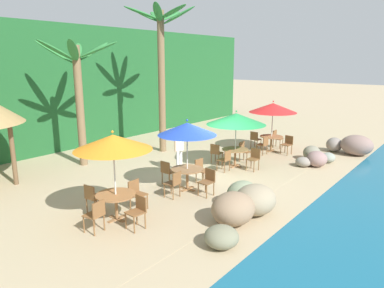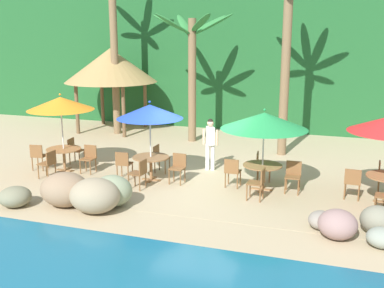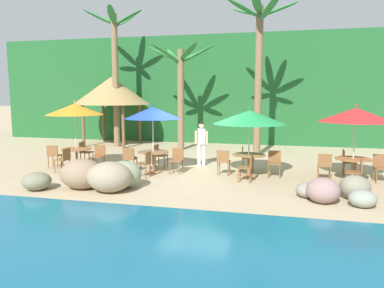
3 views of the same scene
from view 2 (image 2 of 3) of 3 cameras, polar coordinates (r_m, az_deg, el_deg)
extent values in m
plane|color=tan|center=(13.80, 1.09, -4.83)|extent=(120.00, 120.00, 0.00)
cube|color=tan|center=(13.80, 1.09, -4.81)|extent=(18.00, 5.20, 0.01)
cube|color=#1E5628|center=(21.89, 8.19, 9.94)|extent=(28.00, 2.40, 6.00)
ellipsoid|color=#77755B|center=(12.77, -21.03, -6.10)|extent=(0.83, 0.83, 0.52)
ellipsoid|color=gray|center=(11.07, 15.65, -9.04)|extent=(0.58, 0.64, 0.41)
ellipsoid|color=gray|center=(12.11, -9.80, -5.71)|extent=(1.04, 0.94, 0.81)
ellipsoid|color=gray|center=(10.56, 22.51, -10.65)|extent=(0.67, 0.60, 0.43)
ellipsoid|color=gray|center=(10.62, 17.55, -9.44)|extent=(0.85, 0.83, 0.65)
ellipsoid|color=gray|center=(11.16, 22.03, -8.71)|extent=(0.79, 0.74, 0.65)
ellipsoid|color=gray|center=(11.76, -11.90, -6.25)|extent=(1.28, 1.14, 0.87)
ellipsoid|color=#8E7257|center=(12.35, -15.44, -5.43)|extent=(1.28, 1.12, 0.89)
cylinder|color=silver|center=(15.26, -15.68, 0.95)|extent=(0.04, 0.04, 2.30)
cone|color=orange|center=(15.07, -15.93, 4.85)|extent=(2.09, 2.09, 0.41)
sphere|color=orange|center=(15.03, -16.00, 5.91)|extent=(0.07, 0.07, 0.07)
cube|color=olive|center=(15.54, -15.41, -3.14)|extent=(0.60, 0.12, 0.03)
cube|color=olive|center=(15.54, -15.41, -3.14)|extent=(0.12, 0.60, 0.03)
cylinder|color=olive|center=(15.44, -15.49, -1.88)|extent=(0.09, 0.09, 0.71)
cylinder|color=olive|center=(15.35, -15.57, -0.60)|extent=(1.10, 1.10, 0.03)
cylinder|color=brown|center=(14.81, -12.45, -2.94)|extent=(0.04, 0.04, 0.45)
cylinder|color=brown|center=(14.99, -13.64, -2.81)|extent=(0.04, 0.04, 0.45)
cylinder|color=brown|center=(15.11, -11.79, -2.57)|extent=(0.04, 0.04, 0.45)
cylinder|color=brown|center=(15.28, -12.97, -2.45)|extent=(0.04, 0.04, 0.45)
cube|color=brown|center=(14.98, -12.76, -1.81)|extent=(0.43, 0.43, 0.03)
cube|color=brown|center=(15.10, -12.43, -0.91)|extent=(0.42, 0.04, 0.42)
cylinder|color=brown|center=(16.27, -13.16, -1.48)|extent=(0.04, 0.04, 0.45)
cylinder|color=brown|center=(15.96, -13.74, -1.81)|extent=(0.04, 0.04, 0.45)
cylinder|color=brown|center=(16.43, -14.28, -1.40)|extent=(0.04, 0.04, 0.45)
cylinder|color=brown|center=(16.13, -14.86, -1.72)|extent=(0.04, 0.04, 0.45)
cube|color=brown|center=(16.14, -14.06, -0.78)|extent=(0.45, 0.45, 0.03)
cube|color=brown|center=(16.18, -14.72, -0.06)|extent=(0.07, 0.42, 0.42)
cylinder|color=brown|center=(16.09, -18.51, -2.01)|extent=(0.04, 0.04, 0.45)
cylinder|color=brown|center=(15.92, -17.38, -2.08)|extent=(0.04, 0.04, 0.45)
cylinder|color=brown|center=(15.79, -19.11, -2.35)|extent=(0.04, 0.04, 0.45)
cylinder|color=brown|center=(15.62, -17.96, -2.43)|extent=(0.04, 0.04, 0.45)
cube|color=brown|center=(15.79, -18.31, -1.38)|extent=(0.48, 0.48, 0.03)
cube|color=brown|center=(15.57, -18.70, -0.87)|extent=(0.42, 0.10, 0.42)
cylinder|color=brown|center=(14.84, -18.45, -3.30)|extent=(0.04, 0.04, 0.45)
cylinder|color=brown|center=(15.10, -17.56, -2.95)|extent=(0.04, 0.04, 0.45)
cylinder|color=brown|center=(14.61, -17.40, -3.49)|extent=(0.04, 0.04, 0.45)
cylinder|color=brown|center=(14.87, -16.51, -3.13)|extent=(0.04, 0.04, 0.45)
cube|color=brown|center=(14.79, -17.55, -2.33)|extent=(0.45, 0.45, 0.03)
cube|color=brown|center=(14.61, -17.00, -1.68)|extent=(0.07, 0.42, 0.42)
cylinder|color=silver|center=(13.80, -5.15, -0.10)|extent=(0.04, 0.04, 2.21)
cone|color=blue|center=(13.60, -5.24, 4.02)|extent=(1.96, 1.96, 0.41)
sphere|color=blue|center=(13.55, -5.26, 5.21)|extent=(0.07, 0.07, 0.07)
cube|color=olive|center=(14.10, -5.05, -4.41)|extent=(0.60, 0.12, 0.03)
cube|color=olive|center=(14.10, -5.05, -4.41)|extent=(0.12, 0.60, 0.03)
cylinder|color=olive|center=(13.99, -5.08, -3.03)|extent=(0.09, 0.09, 0.71)
cylinder|color=olive|center=(13.90, -5.11, -1.63)|extent=(1.10, 1.10, 0.03)
cylinder|color=brown|center=(13.48, -1.45, -4.28)|extent=(0.04, 0.04, 0.45)
cylinder|color=brown|center=(13.61, -2.84, -4.11)|extent=(0.04, 0.04, 0.45)
cylinder|color=brown|center=(13.79, -0.89, -3.85)|extent=(0.04, 0.04, 0.45)
cylinder|color=brown|center=(13.92, -2.26, -3.69)|extent=(0.04, 0.04, 0.45)
cube|color=brown|center=(13.63, -1.87, -3.02)|extent=(0.44, 0.44, 0.03)
cube|color=brown|center=(13.75, -1.55, -2.02)|extent=(0.42, 0.05, 0.42)
cylinder|color=brown|center=(14.87, -2.79, -2.56)|extent=(0.04, 0.04, 0.45)
cylinder|color=brown|center=(14.55, -3.33, -2.93)|extent=(0.04, 0.04, 0.45)
cylinder|color=brown|center=(15.00, -4.06, -2.43)|extent=(0.04, 0.04, 0.45)
cylinder|color=brown|center=(14.69, -4.61, -2.79)|extent=(0.04, 0.04, 0.45)
cube|color=brown|center=(14.71, -3.71, -1.78)|extent=(0.43, 0.43, 0.03)
cube|color=brown|center=(14.74, -4.44, -0.98)|extent=(0.05, 0.42, 0.42)
cylinder|color=brown|center=(14.55, -8.68, -3.07)|extent=(0.04, 0.04, 0.45)
cylinder|color=brown|center=(14.42, -7.37, -3.18)|extent=(0.04, 0.04, 0.45)
cylinder|color=brown|center=(14.24, -9.23, -3.47)|extent=(0.04, 0.04, 0.45)
cylinder|color=brown|center=(14.10, -7.89, -3.59)|extent=(0.04, 0.04, 0.45)
cube|color=brown|center=(14.26, -8.33, -2.41)|extent=(0.45, 0.45, 0.03)
cube|color=brown|center=(14.03, -8.66, -1.86)|extent=(0.42, 0.07, 0.42)
cylinder|color=brown|center=(13.27, -7.84, -4.71)|extent=(0.04, 0.04, 0.45)
cylinder|color=brown|center=(13.56, -7.07, -4.27)|extent=(0.04, 0.04, 0.45)
cylinder|color=brown|center=(13.10, -6.49, -4.91)|extent=(0.04, 0.04, 0.45)
cylinder|color=brown|center=(13.39, -5.74, -4.47)|extent=(0.04, 0.04, 0.45)
cube|color=brown|center=(13.25, -6.81, -3.60)|extent=(0.45, 0.45, 0.03)
cube|color=brown|center=(13.10, -6.08, -2.90)|extent=(0.07, 0.42, 0.42)
cylinder|color=silver|center=(13.07, 8.76, -1.25)|extent=(0.04, 0.04, 2.10)
cone|color=#238E47|center=(12.86, 8.91, 2.85)|extent=(2.42, 2.42, 0.46)
sphere|color=#238E47|center=(12.80, 8.96, 4.20)|extent=(0.07, 0.07, 0.07)
cube|color=olive|center=(13.37, 8.60, -5.54)|extent=(0.60, 0.12, 0.03)
cube|color=olive|center=(13.37, 8.60, -5.54)|extent=(0.12, 0.60, 0.03)
cylinder|color=olive|center=(13.26, 8.65, -4.09)|extent=(0.09, 0.09, 0.71)
cylinder|color=olive|center=(13.15, 8.71, -2.62)|extent=(1.10, 1.10, 0.03)
cylinder|color=brown|center=(13.03, 12.99, -5.29)|extent=(0.04, 0.04, 0.45)
cylinder|color=brown|center=(13.05, 11.42, -5.17)|extent=(0.04, 0.04, 0.45)
cylinder|color=brown|center=(13.36, 13.12, -4.81)|extent=(0.04, 0.04, 0.45)
cylinder|color=brown|center=(13.39, 11.60, -4.69)|extent=(0.04, 0.04, 0.45)
cube|color=brown|center=(13.13, 12.34, -4.00)|extent=(0.42, 0.42, 0.03)
cube|color=brown|center=(13.27, 12.47, -2.94)|extent=(0.42, 0.04, 0.42)
cylinder|color=brown|center=(14.28, 9.61, -3.44)|extent=(0.04, 0.04, 0.45)
cylinder|color=brown|center=(13.93, 9.54, -3.87)|extent=(0.04, 0.04, 0.45)
cylinder|color=brown|center=(14.29, 8.18, -3.37)|extent=(0.04, 0.04, 0.45)
cylinder|color=brown|center=(13.95, 8.07, -3.79)|extent=(0.04, 0.04, 0.45)
cube|color=brown|center=(14.04, 8.88, -2.68)|extent=(0.46, 0.46, 0.03)
cube|color=brown|center=(14.00, 8.10, -1.87)|extent=(0.08, 0.42, 0.42)
cylinder|color=brown|center=(13.68, 4.53, -4.05)|extent=(0.04, 0.04, 0.45)
cylinder|color=brown|center=(13.60, 5.98, -4.19)|extent=(0.04, 0.04, 0.45)
cylinder|color=brown|center=(13.35, 4.14, -4.50)|extent=(0.04, 0.04, 0.45)
cylinder|color=brown|center=(13.27, 5.63, -4.65)|extent=(0.04, 0.04, 0.45)
cube|color=brown|center=(13.40, 5.09, -3.37)|extent=(0.43, 0.43, 0.03)
cube|color=brown|center=(13.16, 4.90, -2.80)|extent=(0.42, 0.04, 0.42)
cylinder|color=brown|center=(12.39, 6.79, -6.02)|extent=(0.04, 0.04, 0.45)
cylinder|color=brown|center=(12.72, 7.19, -5.51)|extent=(0.04, 0.04, 0.45)
cylinder|color=brown|center=(12.32, 8.41, -6.20)|extent=(0.04, 0.04, 0.45)
cylinder|color=brown|center=(12.65, 8.76, -5.68)|extent=(0.04, 0.04, 0.45)
cube|color=brown|center=(12.44, 7.82, -4.80)|extent=(0.44, 0.44, 0.03)
cube|color=brown|center=(12.34, 8.76, -4.04)|extent=(0.06, 0.42, 0.42)
cylinder|color=brown|center=(14.18, 22.05, -4.39)|extent=(0.04, 0.04, 0.45)
cylinder|color=brown|center=(13.84, 22.06, -4.83)|extent=(0.04, 0.04, 0.45)
cube|color=brown|center=(13.89, 22.13, -2.90)|extent=(0.06, 0.42, 0.42)
cylinder|color=brown|center=(13.39, 18.44, -5.14)|extent=(0.04, 0.04, 0.45)
cylinder|color=brown|center=(13.38, 19.96, -5.28)|extent=(0.04, 0.04, 0.45)
cylinder|color=brown|center=(13.05, 18.32, -5.62)|extent=(0.04, 0.04, 0.45)
cylinder|color=brown|center=(13.04, 19.89, -5.76)|extent=(0.04, 0.04, 0.45)
cube|color=brown|center=(13.14, 19.24, -4.46)|extent=(0.45, 0.45, 0.03)
cube|color=brown|center=(12.89, 19.25, -3.89)|extent=(0.42, 0.06, 0.42)
cylinder|color=brown|center=(12.25, 21.63, -7.17)|extent=(0.04, 0.04, 0.45)
cylinder|color=brown|center=(12.59, 21.79, -6.63)|extent=(0.04, 0.04, 0.45)
cube|color=brown|center=(12.33, 22.64, -5.94)|extent=(0.48, 0.48, 0.03)
cylinder|color=brown|center=(20.28, -9.55, 10.74)|extent=(0.32, 0.32, 6.80)
cylinder|color=brown|center=(18.64, 0.02, 7.74)|extent=(0.32, 0.32, 4.90)
ellipsoid|color=#2D7A38|center=(18.31, 2.66, 14.57)|extent=(1.58, 0.40, 0.88)
ellipsoid|color=#2D7A38|center=(19.03, 2.22, 14.65)|extent=(1.28, 1.50, 0.77)
ellipsoid|color=#2D7A38|center=(19.33, -0.94, 14.43)|extent=(1.25, 1.40, 0.98)
ellipsoid|color=#2D7A38|center=(18.81, -2.55, 14.58)|extent=(1.60, 0.39, 0.84)
ellipsoid|color=#2D7A38|center=(18.10, -2.35, 14.60)|extent=(1.29, 1.44, 0.86)
ellipsoid|color=#2D7A38|center=(17.75, 1.09, 14.75)|extent=(1.33, 1.48, 0.74)
cylinder|color=brown|center=(16.75, 11.48, 9.54)|extent=(0.32, 0.32, 6.49)
cylinder|color=brown|center=(22.76, -11.02, 5.16)|extent=(0.16, 0.16, 2.20)
cylinder|color=brown|center=(21.75, -5.79, 4.95)|extent=(0.16, 0.16, 2.20)
cylinder|color=brown|center=(20.84, -14.02, 4.23)|extent=(0.16, 0.16, 2.20)
cylinder|color=brown|center=(19.74, -8.45, 3.98)|extent=(0.16, 0.16, 2.20)
cone|color=#9E7F4C|center=(21.04, -10.03, 9.56)|extent=(4.10, 4.10, 1.48)
cylinder|color=white|center=(14.97, 1.92, -1.62)|extent=(0.13, 0.13, 0.86)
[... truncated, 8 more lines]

